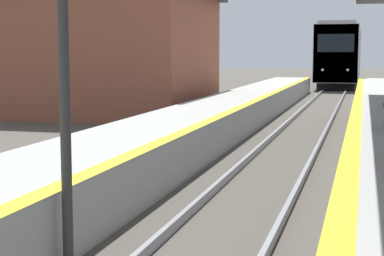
{
  "coord_description": "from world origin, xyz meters",
  "views": [
    {
      "loc": [
        1.82,
        -1.56,
        2.51
      ],
      "look_at": [
        -3.13,
        16.9,
        0.26
      ],
      "focal_mm": 60.0,
      "sensor_mm": 36.0,
      "label": 1
    }
  ],
  "objects": [
    {
      "name": "train",
      "position": [
        0.0,
        50.05,
        2.34
      ],
      "size": [
        2.87,
        18.86,
        4.61
      ],
      "color": "black",
      "rests_on": "ground"
    },
    {
      "name": "station_building",
      "position": [
        -11.29,
        23.05,
        2.53
      ],
      "size": [
        14.25,
        7.81,
        5.04
      ],
      "color": "brown",
      "rests_on": "ground"
    }
  ]
}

